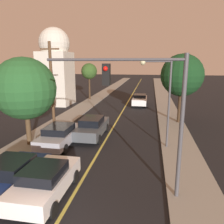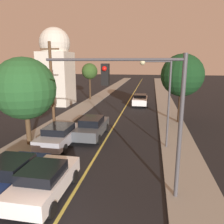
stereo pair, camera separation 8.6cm
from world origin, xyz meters
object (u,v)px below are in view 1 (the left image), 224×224
Objects in this scene: car_near_lane_second at (93,127)px; tree_left_far at (89,72)px; traffic_signal_mast at (148,101)px; tree_left_near at (25,89)px; streetlamp_right at (161,90)px; utility_pole_left at (52,86)px; domed_building_left at (56,66)px; tree_right_near at (182,75)px; car_far_oncoming at (140,100)px; car_near_lane_front at (45,181)px; car_outer_lane_front at (13,173)px; car_outer_lane_second at (60,135)px.

tree_left_far is (-4.98, 16.86, 3.63)m from car_near_lane_second.
tree_left_near reaches higher than traffic_signal_mast.
utility_pole_left reaches higher than streetlamp_right.
tree_left_near is at bearing -73.48° from domed_building_left.
utility_pole_left is 1.13× the size of tree_right_near.
car_near_lane_second is 6.26m from streetlamp_right.
car_near_lane_second reaches higher than car_far_oncoming.
streetlamp_right is (2.11, -14.97, 3.26)m from car_far_oncoming.
car_near_lane_front is 21.98m from car_far_oncoming.
car_outer_lane_front is 0.71× the size of streetlamp_right.
car_outer_lane_second is 1.09× the size of car_far_oncoming.
domed_building_left is at bearing 134.47° from streetlamp_right.
streetlamp_right is at bearing 7.73° from tree_left_near.
streetlamp_right is (7.04, 0.81, 3.29)m from car_outer_lane_second.
utility_pole_left reaches higher than car_near_lane_second.
utility_pole_left is (-3.63, 8.88, 3.22)m from car_near_lane_front.
car_outer_lane_second is at bearing 90.00° from car_outer_lane_front.
car_far_oncoming is 0.71× the size of tree_left_near.
car_far_oncoming is (3.08, 21.77, 0.05)m from car_near_lane_front.
streetlamp_right is at bearing 52.66° from car_near_lane_front.
streetlamp_right reaches higher than car_far_oncoming.
tree_right_near reaches higher than tree_left_far.
tree_right_near is (9.22, 7.59, 3.90)m from car_outer_lane_second.
streetlamp_right is (5.19, -1.33, 3.23)m from car_near_lane_second.
domed_building_left reaches higher than car_far_oncoming.
car_far_oncoming is at bearing 72.65° from car_outer_lane_second.
tree_left_near is 15.98m from domed_building_left.
car_far_oncoming is 0.78× the size of tree_left_far.
utility_pole_left is at bearing -85.23° from tree_left_far.
car_outer_lane_front is at bearing -71.82° from domed_building_left.
tree_left_near is (-0.41, -3.33, 0.15)m from utility_pole_left.
traffic_signal_mast is at bearing -97.63° from streetlamp_right.
car_near_lane_front is 0.69× the size of streetlamp_right.
tree_left_near is 19.47m from tree_left_far.
utility_pole_left is at bearing 101.79° from car_outer_lane_front.
car_far_oncoming is 0.42× the size of domed_building_left.
utility_pole_left is at bearing -67.51° from domed_building_left.
car_far_oncoming is (3.08, 13.64, -0.02)m from car_near_lane_second.
utility_pole_left reaches higher than car_far_oncoming.
tree_left_near reaches higher than car_near_lane_second.
car_outer_lane_front is 0.64× the size of tree_right_near.
domed_building_left is (-4.53, 15.28, 1.25)m from tree_left_near.
car_outer_lane_second reaches higher than car_outer_lane_front.
car_near_lane_second is 2.84m from car_outer_lane_second.
car_near_lane_second is at bearing -143.51° from tree_right_near.
car_outer_lane_front is at bearing -82.77° from tree_left_far.
traffic_signal_mast is (6.25, -5.09, 3.58)m from car_outer_lane_second.
traffic_signal_mast is 0.94× the size of tree_right_near.
tree_right_near reaches higher than car_far_oncoming.
utility_pole_left is (-8.82, 2.08, -0.09)m from streetlamp_right.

